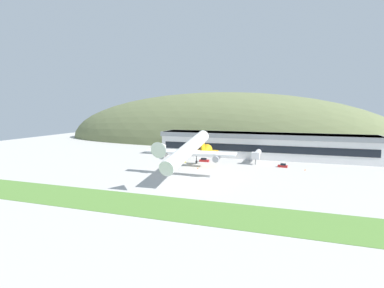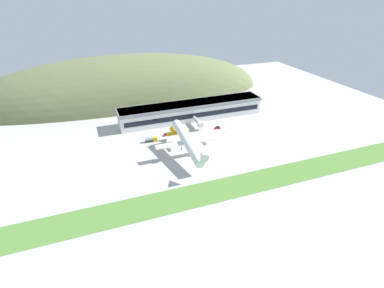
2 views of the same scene
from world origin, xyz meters
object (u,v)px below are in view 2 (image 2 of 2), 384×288
service_car_1 (167,135)px  traffic_cone_0 (178,146)px  jetway_0 (198,122)px  service_car_0 (218,128)px  fuel_truck (151,139)px  cargo_airplane (186,142)px  traffic_cone_1 (232,128)px  terminal_building (192,110)px

service_car_1 → traffic_cone_0: (2.02, -15.86, -0.41)m
jetway_0 → service_car_0: jetway_0 is taller
service_car_0 → fuel_truck: fuel_truck is taller
fuel_truck → traffic_cone_0: bearing=-40.2°
fuel_truck → traffic_cone_0: fuel_truck is taller
cargo_airplane → traffic_cone_1: bearing=30.8°
jetway_0 → terminal_building: bearing=85.4°
fuel_truck → traffic_cone_0: size_ratio=12.77×
jetway_0 → traffic_cone_1: size_ratio=23.02×
terminal_building → service_car_0: bearing=-64.6°
traffic_cone_0 → fuel_truck: bearing=139.8°
cargo_airplane → traffic_cone_0: (-0.84, 13.51, -9.20)m
terminal_building → cargo_airplane: (-21.34, -49.01, 2.63)m
jetway_0 → service_car_0: size_ratio=3.32×
cargo_airplane → jetway_0: bearing=59.4°
terminal_building → service_car_1: (-24.19, -19.64, -6.16)m
cargo_airplane → service_car_1: 30.79m
service_car_0 → terminal_building: bearing=115.4°
terminal_building → service_car_0: (10.21, -21.54, -6.20)m
service_car_0 → traffic_cone_1: (8.52, -3.57, -0.37)m
terminal_building → jetway_0: 15.33m
traffic_cone_1 → service_car_1: bearing=172.7°
cargo_airplane → service_car_1: bearing=95.6°
terminal_building → traffic_cone_0: bearing=-122.0°
cargo_airplane → service_car_0: bearing=41.1°
jetway_0 → fuel_truck: jetway_0 is taller
terminal_building → service_car_1: terminal_building is taller
jetway_0 → service_car_0: bearing=-29.8°
jetway_0 → service_car_1: bearing=-168.6°
service_car_0 → fuel_truck: size_ratio=0.54×
traffic_cone_1 → fuel_truck: bearing=179.1°
traffic_cone_1 → service_car_0: bearing=157.3°
service_car_1 → traffic_cone_0: 15.99m
terminal_building → service_car_0: 24.63m
service_car_0 → traffic_cone_1: bearing=-22.7°
service_car_0 → service_car_1: bearing=176.8°
terminal_building → service_car_0: size_ratio=25.49×
fuel_truck → terminal_building: bearing=34.4°
jetway_0 → service_car_0: 13.57m
jetway_0 → fuel_truck: 35.55m
terminal_building → traffic_cone_1: 32.00m
jetway_0 → cargo_airplane: cargo_airplane is taller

